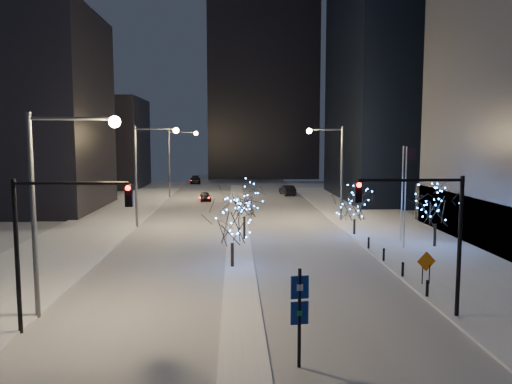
{
  "coord_description": "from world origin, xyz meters",
  "views": [
    {
      "loc": [
        -0.32,
        -22.14,
        8.75
      ],
      "look_at": [
        1.19,
        12.88,
        5.0
      ],
      "focal_mm": 35.0,
      "sensor_mm": 36.0,
      "label": 1
    }
  ],
  "objects": [
    {
      "name": "traffic_signal_west",
      "position": [
        -8.44,
        -0.0,
        4.76
      ],
      "size": [
        5.26,
        0.43,
        7.0
      ],
      "color": "black",
      "rests_on": "ground"
    },
    {
      "name": "filler_west_near",
      "position": [
        -28.0,
        40.0,
        12.0
      ],
      "size": [
        22.0,
        18.0,
        24.0
      ],
      "primitive_type": "cube",
      "color": "black",
      "rests_on": "ground"
    },
    {
      "name": "road",
      "position": [
        0.0,
        35.0,
        0.01
      ],
      "size": [
        20.0,
        130.0,
        0.02
      ],
      "primitive_type": "cube",
      "color": "#B4B9C4",
      "rests_on": "ground"
    },
    {
      "name": "ground",
      "position": [
        0.0,
        0.0,
        0.0
      ],
      "size": [
        160.0,
        160.0,
        0.0
      ],
      "primitive_type": "plane",
      "color": "silver",
      "rests_on": "ground"
    },
    {
      "name": "west_sidewalk",
      "position": [
        -14.0,
        20.0,
        0.07
      ],
      "size": [
        8.0,
        90.0,
        0.15
      ],
      "primitive_type": "cube",
      "color": "white",
      "rests_on": "ground"
    },
    {
      "name": "car_mid",
      "position": [
        7.91,
        54.86,
        0.77
      ],
      "size": [
        2.35,
        4.85,
        1.53
      ],
      "primitive_type": "imported",
      "rotation": [
        0.0,
        0.0,
        3.3
      ],
      "color": "black",
      "rests_on": "ground"
    },
    {
      "name": "bollards",
      "position": [
        10.2,
        10.0,
        0.6
      ],
      "size": [
        0.16,
        12.16,
        0.9
      ],
      "color": "black",
      "rests_on": "east_sidewalk"
    },
    {
      "name": "holiday_tree_median_near",
      "position": [
        -0.5,
        10.94,
        3.1
      ],
      "size": [
        3.73,
        3.73,
        4.57
      ],
      "color": "black",
      "rests_on": "median"
    },
    {
      "name": "construction_sign",
      "position": [
        11.01,
        6.29,
        1.34
      ],
      "size": [
        1.19,
        0.2,
        1.98
      ],
      "rotation": [
        0.0,
        0.0,
        0.14
      ],
      "color": "black",
      "rests_on": "east_sidewalk"
    },
    {
      "name": "traffic_signal_east",
      "position": [
        8.94,
        1.0,
        4.76
      ],
      "size": [
        5.26,
        0.43,
        7.0
      ],
      "color": "black",
      "rests_on": "ground"
    },
    {
      "name": "car_near",
      "position": [
        -4.48,
        47.96,
        0.63
      ],
      "size": [
        1.94,
        3.86,
        1.26
      ],
      "primitive_type": "imported",
      "rotation": [
        0.0,
        0.0,
        0.13
      ],
      "color": "black",
      "rests_on": "ground"
    },
    {
      "name": "street_lamp_w_mid",
      "position": [
        -8.94,
        27.0,
        6.5
      ],
      "size": [
        4.4,
        0.56,
        10.0
      ],
      "color": "#595E66",
      "rests_on": "ground"
    },
    {
      "name": "car_far",
      "position": [
        -8.04,
        75.78,
        0.72
      ],
      "size": [
        2.39,
        5.13,
        1.45
      ],
      "primitive_type": "imported",
      "rotation": [
        0.0,
        0.0,
        0.07
      ],
      "color": "#222227",
      "rests_on": "ground"
    },
    {
      "name": "median",
      "position": [
        0.0,
        30.0,
        0.07
      ],
      "size": [
        2.0,
        80.0,
        0.15
      ],
      "primitive_type": "cube",
      "color": "white",
      "rests_on": "ground"
    },
    {
      "name": "street_lamp_w_far",
      "position": [
        -8.94,
        52.0,
        6.5
      ],
      "size": [
        4.4,
        0.56,
        10.0
      ],
      "color": "#595E66",
      "rests_on": "ground"
    },
    {
      "name": "flagpoles",
      "position": [
        13.37,
        17.25,
        4.8
      ],
      "size": [
        1.35,
        2.6,
        8.0
      ],
      "color": "silver",
      "rests_on": "east_sidewalk"
    },
    {
      "name": "horizon_block",
      "position": [
        6.0,
        92.0,
        21.0
      ],
      "size": [
        24.0,
        14.0,
        42.0
      ],
      "primitive_type": "cube",
      "color": "black",
      "rests_on": "ground"
    },
    {
      "name": "holiday_tree_plaza_near",
      "position": [
        15.73,
        16.61,
        3.35
      ],
      "size": [
        4.69,
        4.69,
        4.91
      ],
      "color": "black",
      "rests_on": "east_sidewalk"
    },
    {
      "name": "street_lamp_w_near",
      "position": [
        -8.94,
        2.0,
        6.5
      ],
      "size": [
        4.4,
        0.56,
        10.0
      ],
      "color": "#595E66",
      "rests_on": "ground"
    },
    {
      "name": "filler_west_far",
      "position": [
        -26.0,
        70.0,
        8.0
      ],
      "size": [
        18.0,
        16.0,
        16.0
      ],
      "primitive_type": "cube",
      "color": "black",
      "rests_on": "ground"
    },
    {
      "name": "holiday_tree_median_far",
      "position": [
        0.5,
        20.32,
        3.51
      ],
      "size": [
        4.57,
        4.57,
        5.09
      ],
      "color": "black",
      "rests_on": "median"
    },
    {
      "name": "holiday_tree_plaza_far",
      "position": [
        10.5,
        21.96,
        2.86
      ],
      "size": [
        4.53,
        4.53,
        4.35
      ],
      "color": "black",
      "rests_on": "east_sidewalk"
    },
    {
      "name": "wayfinding_sign",
      "position": [
        2.12,
        -3.9,
        2.39
      ],
      "size": [
        0.7,
        0.19,
        3.89
      ],
      "rotation": [
        0.0,
        0.0,
        0.15
      ],
      "color": "black",
      "rests_on": "ground"
    },
    {
      "name": "east_sidewalk",
      "position": [
        15.0,
        20.0,
        0.07
      ],
      "size": [
        10.0,
        90.0,
        0.15
      ],
      "primitive_type": "cube",
      "color": "white",
      "rests_on": "ground"
    },
    {
      "name": "street_lamp_east",
      "position": [
        10.08,
        30.0,
        6.45
      ],
      "size": [
        3.9,
        0.56,
        10.0
      ],
      "color": "#595E66",
      "rests_on": "ground"
    }
  ]
}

